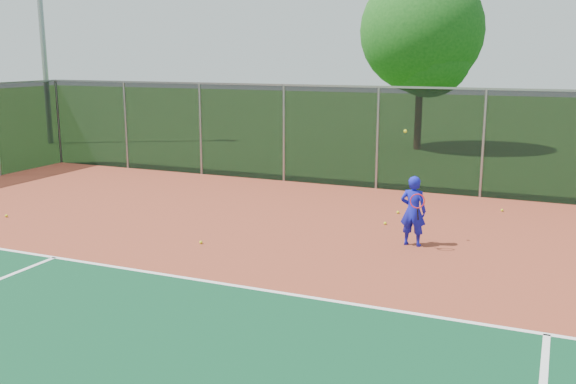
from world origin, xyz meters
name	(u,v)px	position (x,y,z in m)	size (l,w,h in m)	color
court_apron	(392,340)	(0.00, 2.00, 0.01)	(30.00, 20.00, 0.02)	#973D26
fence_back	(483,142)	(0.00, 12.00, 1.56)	(30.00, 0.06, 3.03)	black
tennis_player	(413,211)	(-0.74, 6.62, 0.76)	(0.59, 0.60, 2.41)	#1318B7
practice_ball_0	(6,216)	(-10.41, 5.05, 0.06)	(0.07, 0.07, 0.07)	yellow
practice_ball_4	(502,210)	(0.73, 10.45, 0.06)	(0.07, 0.07, 0.07)	yellow
practice_ball_6	(201,242)	(-4.85, 4.96, 0.06)	(0.07, 0.07, 0.07)	yellow
practice_ball_7	(385,223)	(-1.67, 8.01, 0.06)	(0.07, 0.07, 0.07)	yellow
practice_ball_8	(398,212)	(-1.65, 9.19, 0.06)	(0.07, 0.07, 0.07)	yellow
tree_back_left	(424,37)	(-3.52, 20.61, 4.64)	(5.04, 5.04, 7.40)	#3B2115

